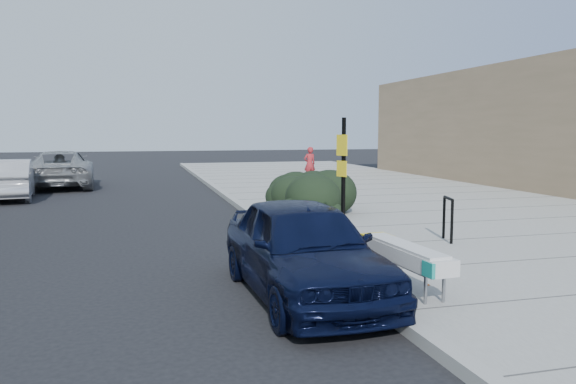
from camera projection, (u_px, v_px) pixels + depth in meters
The scene contains 11 objects.
ground at pixel (304, 256), 10.96m from camera, with size 120.00×120.00×0.00m, color black.
sidewalk_near at pixel (432, 208), 17.20m from camera, with size 11.20×50.00×0.15m, color gray.
curb_near at pixel (253, 215), 15.74m from camera, with size 0.22×50.00×0.17m, color #9E9E99.
bench at pixel (404, 254), 8.14m from camera, with size 0.55×2.14×0.63m.
bike_rack at pixel (448, 215), 11.61m from camera, with size 0.21×0.61×0.92m.
sign_post at pixel (343, 174), 10.98m from camera, with size 0.15×0.28×2.54m.
hedge at pixel (305, 187), 15.95m from camera, with size 1.84×3.68×1.38m, color black.
sedan_navy at pixel (303, 248), 8.18m from camera, with size 1.71×4.26×1.45m, color black.
wagon_silver at pixel (9, 179), 19.97m from camera, with size 1.51×4.34×1.43m, color silver.
suv_silver at pixel (61, 169), 24.18m from camera, with size 2.63×5.71×1.59m, color gray.
pedestrian at pixel (310, 164), 25.75m from camera, with size 0.57×0.37×1.55m, color maroon.
Camera 1 is at (-3.13, -10.30, 2.43)m, focal length 35.00 mm.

